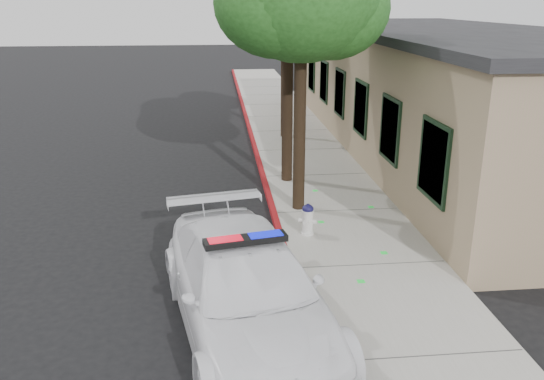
% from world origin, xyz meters
% --- Properties ---
extents(ground, '(120.00, 120.00, 0.00)m').
position_xyz_m(ground, '(0.00, 0.00, 0.00)').
color(ground, black).
rests_on(ground, ground).
extents(sidewalk, '(3.20, 60.00, 0.15)m').
position_xyz_m(sidewalk, '(1.60, 3.00, 0.07)').
color(sidewalk, '#9A968C').
rests_on(sidewalk, ground).
extents(red_curb, '(0.14, 60.00, 0.16)m').
position_xyz_m(red_curb, '(0.06, 3.00, 0.08)').
color(red_curb, maroon).
rests_on(red_curb, ground).
extents(clapboard_building, '(7.30, 20.89, 4.24)m').
position_xyz_m(clapboard_building, '(6.69, 9.00, 2.13)').
color(clapboard_building, '#8F745E').
rests_on(clapboard_building, ground).
extents(police_car, '(3.17, 5.70, 1.68)m').
position_xyz_m(police_car, '(-0.90, -1.85, 0.78)').
color(police_car, white).
rests_on(police_car, ground).
extents(fire_hydrant, '(0.41, 0.36, 0.72)m').
position_xyz_m(fire_hydrant, '(0.66, 1.62, 0.51)').
color(fire_hydrant, silver).
rests_on(fire_hydrant, sidewalk).
extents(street_tree_far, '(3.15, 2.96, 5.60)m').
position_xyz_m(street_tree_far, '(1.32, 11.03, 4.36)').
color(street_tree_far, black).
rests_on(street_tree_far, sidewalk).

